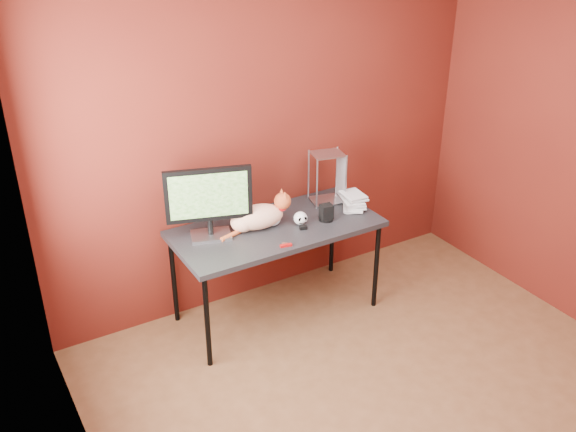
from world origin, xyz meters
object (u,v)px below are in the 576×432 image
desk (276,232)px  skull_mug (301,218)px  cat (258,216)px  monitor (209,200)px  book_stack (347,133)px  speaker (326,213)px

desk → skull_mug: bearing=-21.5°
cat → skull_mug: bearing=-12.2°
monitor → cat: (0.35, -0.05, -0.19)m
desk → cat: 0.19m
desk → book_stack: bearing=0.8°
desk → book_stack: size_ratio=1.26×
cat → speaker: size_ratio=4.63×
monitor → skull_mug: monitor is taller
speaker → desk: bearing=171.6°
speaker → skull_mug: bearing=176.9°
cat → book_stack: bearing=5.4°
monitor → book_stack: 1.11m
desk → monitor: (-0.47, 0.10, 0.34)m
desk → book_stack: book_stack is taller
skull_mug → speaker: (0.20, -0.04, 0.01)m
skull_mug → book_stack: book_stack is taller
desk → skull_mug: (0.16, -0.06, 0.10)m
speaker → book_stack: book_stack is taller
monitor → speaker: (0.83, -0.20, -0.23)m
skull_mug → speaker: 0.20m
monitor → speaker: size_ratio=4.69×
cat → skull_mug: size_ratio=5.52×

